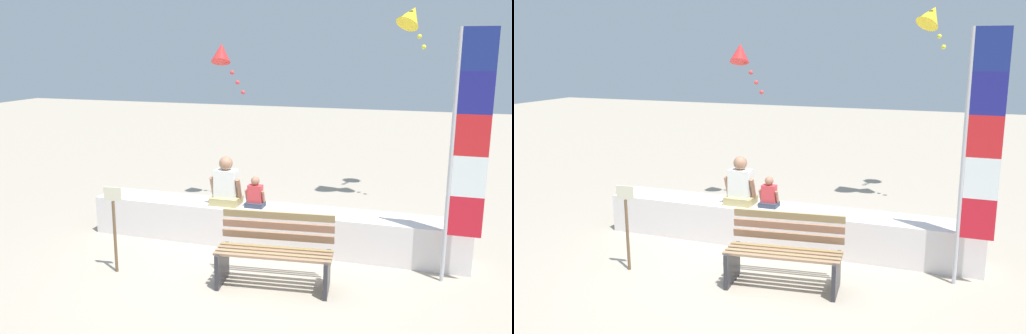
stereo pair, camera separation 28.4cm
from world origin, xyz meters
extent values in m
plane|color=#AC9E8A|center=(0.00, 0.00, 0.00)|extent=(40.00, 40.00, 0.00)
cube|color=silver|center=(0.00, 1.04, 0.30)|extent=(5.62, 0.64, 0.59)
cube|color=#9B7759|center=(0.47, -0.51, 0.45)|extent=(1.44, 0.23, 0.03)
cube|color=#9E7E55|center=(0.46, -0.40, 0.45)|extent=(1.44, 0.23, 0.03)
cube|color=#987353|center=(0.45, -0.29, 0.45)|extent=(1.44, 0.23, 0.03)
cube|color=#9A7A49|center=(0.44, -0.18, 0.45)|extent=(1.44, 0.23, 0.03)
cube|color=#987054|center=(0.42, -0.07, 0.57)|extent=(1.44, 0.20, 0.10)
cube|color=#A07158|center=(0.42, -0.05, 0.70)|extent=(1.44, 0.20, 0.10)
cube|color=#9D8458|center=(0.42, -0.03, 0.83)|extent=(1.44, 0.20, 0.10)
cube|color=#2D2D33|center=(-0.20, -0.42, 0.23)|extent=(0.11, 0.53, 0.45)
cube|color=#2D2D33|center=(1.11, -0.27, 0.23)|extent=(0.11, 0.53, 0.45)
cube|color=tan|center=(-0.69, 1.00, 0.65)|extent=(0.43, 0.35, 0.12)
cube|color=white|center=(-0.69, 1.00, 0.92)|extent=(0.33, 0.22, 0.41)
cylinder|color=#9B6E53|center=(-0.90, 0.98, 0.87)|extent=(0.07, 0.17, 0.30)
cylinder|color=#9B6E53|center=(-0.48, 0.98, 0.87)|extent=(0.07, 0.17, 0.30)
sphere|color=#9B6E53|center=(-0.69, 1.00, 1.23)|extent=(0.21, 0.21, 0.21)
cube|color=#31394A|center=(-0.23, 1.00, 0.63)|extent=(0.27, 0.22, 0.07)
cube|color=#CF3B40|center=(-0.23, 1.00, 0.80)|extent=(0.21, 0.14, 0.26)
cylinder|color=#A16B52|center=(-0.36, 0.99, 0.76)|extent=(0.04, 0.10, 0.19)
cylinder|color=#A16B52|center=(-0.10, 0.99, 0.76)|extent=(0.04, 0.10, 0.19)
sphere|color=#A16B52|center=(-0.23, 1.00, 0.99)|extent=(0.13, 0.13, 0.13)
cylinder|color=#B7B7BC|center=(2.45, 0.50, 1.58)|extent=(0.05, 0.05, 3.16)
cube|color=red|center=(2.67, 0.50, 0.88)|extent=(0.40, 0.02, 0.51)
cube|color=white|center=(2.67, 0.50, 1.38)|extent=(0.40, 0.02, 0.51)
cube|color=red|center=(2.67, 0.50, 1.89)|extent=(0.40, 0.02, 0.51)
cube|color=navy|center=(2.67, 0.50, 2.40)|extent=(0.40, 0.02, 0.51)
cube|color=navy|center=(2.67, 0.50, 2.90)|extent=(0.40, 0.02, 0.51)
cone|color=yellow|center=(1.71, 3.96, 3.46)|extent=(0.64, 0.68, 0.54)
sphere|color=yellow|center=(1.80, 3.91, 3.28)|extent=(0.08, 0.08, 0.08)
sphere|color=yellow|center=(1.88, 3.86, 3.10)|extent=(0.08, 0.08, 0.08)
sphere|color=yellow|center=(1.96, 3.80, 2.92)|extent=(0.08, 0.08, 0.08)
cone|color=red|center=(-1.58, 3.10, 2.82)|extent=(0.45, 0.54, 0.47)
sphere|color=#DF4144|center=(-1.48, 3.12, 2.64)|extent=(0.08, 0.08, 0.08)
sphere|color=#DF4144|center=(-1.39, 3.14, 2.46)|extent=(0.08, 0.08, 0.08)
sphere|color=#DF4144|center=(-1.29, 3.17, 2.28)|extent=(0.08, 0.08, 0.08)
sphere|color=#DF4144|center=(-1.19, 3.19, 2.10)|extent=(0.08, 0.08, 0.08)
cylinder|color=brown|center=(-1.66, -0.54, 0.48)|extent=(0.04, 0.04, 0.97)
cube|color=beige|center=(-1.66, -0.54, 1.07)|extent=(0.24, 0.05, 0.18)
camera|label=1|loc=(2.21, -6.39, 2.92)|focal=38.15mm
camera|label=2|loc=(2.48, -6.29, 2.92)|focal=38.15mm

